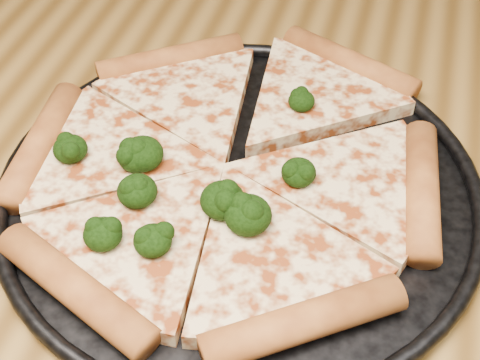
# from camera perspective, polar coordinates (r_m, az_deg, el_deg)

# --- Properties ---
(dining_table) EXTENTS (1.20, 0.90, 0.75)m
(dining_table) POSITION_cam_1_polar(r_m,az_deg,el_deg) (0.58, -3.87, -13.12)
(dining_table) COLOR brown
(dining_table) RESTS_ON ground
(pizza_pan) EXTENTS (0.39, 0.39, 0.02)m
(pizza_pan) POSITION_cam_1_polar(r_m,az_deg,el_deg) (0.55, -0.00, -0.59)
(pizza_pan) COLOR black
(pizza_pan) RESTS_ON dining_table
(pizza) EXTENTS (0.36, 0.40, 0.03)m
(pizza) POSITION_cam_1_polar(r_m,az_deg,el_deg) (0.56, -0.99, 1.41)
(pizza) COLOR beige
(pizza) RESTS_ON pizza_pan
(broccoli_florets) EXTENTS (0.21, 0.21, 0.03)m
(broccoli_florets) POSITION_cam_1_polar(r_m,az_deg,el_deg) (0.53, -5.03, -0.33)
(broccoli_florets) COLOR black
(broccoli_florets) RESTS_ON pizza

